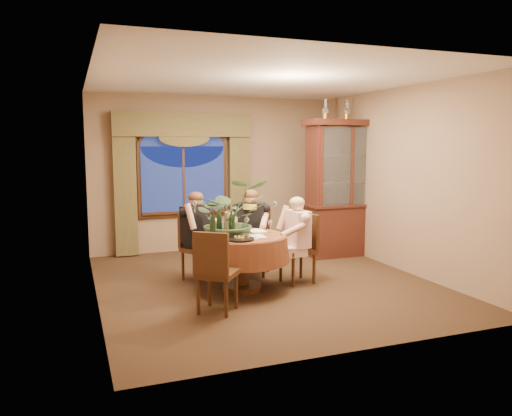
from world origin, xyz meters
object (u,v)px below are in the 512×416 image
object	(u,v)px
oil_lamp_left	(325,109)
wine_bottle_3	(229,223)
chair_right	(297,249)
chair_back	(200,247)
chair_front_left	(217,271)
stoneware_vase	(229,223)
wine_bottle_2	(219,222)
oil_lamp_center	(347,110)
person_scarf	(251,232)
centerpiece_plant	(230,187)
wine_bottle_0	(231,224)
person_back	(196,236)
dining_table	(242,263)
wine_bottle_1	(212,226)
oil_lamp_right	(367,110)
person_pink	(298,240)
olive_bowl	(245,234)
china_cabinet	(345,188)
chair_back_right	(254,243)

from	to	relation	value
oil_lamp_left	wine_bottle_3	size ratio (longest dim) A/B	1.03
chair_right	chair_back	xyz separation A→B (m)	(-1.26, 0.59, 0.00)
chair_front_left	stoneware_vase	xyz separation A→B (m)	(0.41, 0.84, 0.42)
chair_right	wine_bottle_2	bearing A→B (deg)	79.62
oil_lamp_center	wine_bottle_2	size ratio (longest dim) A/B	1.03
oil_lamp_center	person_scarf	xyz separation A→B (m)	(-2.00, -0.71, -1.88)
chair_right	wine_bottle_2	world-z (taller)	wine_bottle_2
oil_lamp_center	centerpiece_plant	world-z (taller)	oil_lamp_center
wine_bottle_0	wine_bottle_3	xyz separation A→B (m)	(-0.02, 0.05, 0.00)
person_back	wine_bottle_0	world-z (taller)	person_back
wine_bottle_3	person_scarf	bearing A→B (deg)	51.35
dining_table	chair_front_left	xyz separation A→B (m)	(-0.54, -0.71, 0.10)
centerpiece_plant	dining_table	bearing A→B (deg)	-47.95
chair_front_left	wine_bottle_2	bearing A→B (deg)	109.58
person_scarf	wine_bottle_1	world-z (taller)	person_scarf
wine_bottle_3	oil_lamp_right	bearing A→B (deg)	25.38
person_pink	wine_bottle_1	distance (m)	1.31
chair_right	olive_bowl	distance (m)	0.91
chair_back	wine_bottle_1	bearing A→B (deg)	57.98
china_cabinet	wine_bottle_0	bearing A→B (deg)	-150.18
oil_lamp_center	china_cabinet	bearing A→B (deg)	0.00
oil_lamp_center	oil_lamp_right	world-z (taller)	same
oil_lamp_right	person_scarf	size ratio (longest dim) A/B	0.26
china_cabinet	wine_bottle_0	distance (m)	2.94
dining_table	wine_bottle_0	distance (m)	0.56
chair_back_right	olive_bowl	world-z (taller)	chair_back_right
wine_bottle_2	chair_back	bearing A→B (deg)	105.71
oil_lamp_left	chair_right	world-z (taller)	oil_lamp_left
chair_right	person_pink	xyz separation A→B (m)	(-0.02, -0.05, 0.13)
chair_back	person_scarf	xyz separation A→B (m)	(0.79, 0.03, 0.16)
oil_lamp_left	chair_back_right	size ratio (longest dim) A/B	0.35
china_cabinet	wine_bottle_3	distance (m)	2.93
chair_right	chair_back	world-z (taller)	same
person_scarf	wine_bottle_3	bearing A→B (deg)	79.75
oil_lamp_center	person_pink	size ratio (longest dim) A/B	0.28
oil_lamp_center	person_back	xyz separation A→B (m)	(-2.83, -0.68, -1.88)
wine_bottle_0	wine_bottle_1	distance (m)	0.29
dining_table	person_pink	distance (m)	0.87
chair_front_left	chair_right	bearing A→B (deg)	67.33
chair_back_right	centerpiece_plant	size ratio (longest dim) A/B	0.88
person_pink	chair_right	bearing A→B (deg)	-22.95
wine_bottle_2	wine_bottle_3	world-z (taller)	same
chair_back_right	dining_table	bearing A→B (deg)	90.00
china_cabinet	wine_bottle_0	size ratio (longest dim) A/B	7.13
china_cabinet	centerpiece_plant	bearing A→B (deg)	-152.49
olive_bowl	wine_bottle_1	bearing A→B (deg)	-176.60
oil_lamp_left	person_pink	xyz separation A→B (m)	(-1.14, -1.38, -1.91)
chair_back	wine_bottle_1	xyz separation A→B (m)	(-0.02, -0.79, 0.44)
chair_right	centerpiece_plant	size ratio (longest dim) A/B	0.88
dining_table	chair_back	size ratio (longest dim) A/B	1.32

